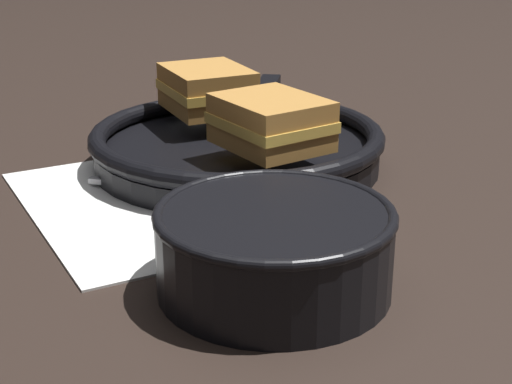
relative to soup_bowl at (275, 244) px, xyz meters
name	(u,v)px	position (x,y,z in m)	size (l,w,h in m)	color
ground_plane	(222,223)	(-0.12, 0.04, -0.03)	(4.00, 4.00, 0.00)	black
napkin	(164,199)	(-0.19, 0.03, -0.03)	(0.31, 0.28, 0.00)	white
soup_bowl	(275,244)	(0.00, 0.00, 0.00)	(0.17, 0.17, 0.06)	black
spoon	(218,191)	(-0.16, 0.07, -0.03)	(0.16, 0.12, 0.01)	silver
skillet	(237,146)	(-0.23, 0.15, -0.01)	(0.34, 0.36, 0.04)	black
sandwich_near_left	(271,122)	(-0.15, 0.13, 0.03)	(0.11, 0.09, 0.05)	#B27A38
sandwich_near_right	(207,89)	(-0.30, 0.16, 0.03)	(0.12, 0.11, 0.05)	#B27A38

